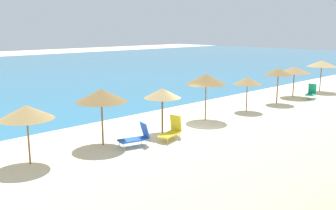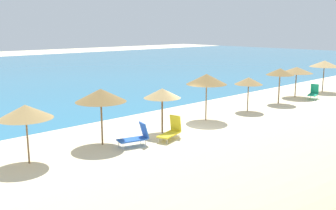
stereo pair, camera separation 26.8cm
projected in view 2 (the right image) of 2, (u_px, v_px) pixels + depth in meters
ground_plane at (190, 130)px, 21.44m from camera, size 160.00×160.00×0.00m
beach_umbrella_2 at (25, 112)px, 15.75m from camera, size 2.26×2.26×2.56m
beach_umbrella_3 at (101, 95)px, 18.30m from camera, size 2.49×2.49×2.80m
beach_umbrella_4 at (162, 93)px, 20.46m from camera, size 2.01×2.01×2.48m
beach_umbrella_5 at (207, 79)px, 23.22m from camera, size 2.51×2.51×2.91m
beach_umbrella_6 at (249, 81)px, 25.88m from camera, size 1.92×1.92×2.36m
beach_umbrella_7 at (280, 72)px, 28.46m from camera, size 2.09×2.09×2.69m
beach_umbrella_8 at (297, 70)px, 31.19m from camera, size 2.59×2.59×2.50m
beach_umbrella_9 at (324, 64)px, 33.67m from camera, size 2.56×2.56×2.81m
lounge_chair_0 at (313, 93)px, 30.72m from camera, size 1.40×0.94×1.18m
lounge_chair_2 at (171, 131)px, 19.62m from camera, size 1.65×1.03×1.19m
lounge_chair_3 at (136, 137)px, 18.48m from camera, size 1.60×1.00×1.14m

